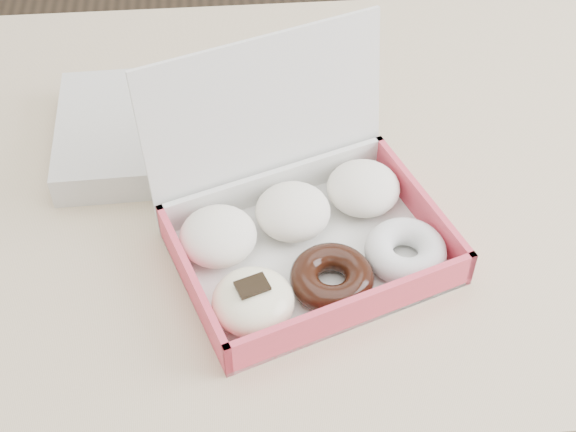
{
  "coord_description": "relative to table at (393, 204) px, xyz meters",
  "views": [
    {
      "loc": [
        -0.21,
        -0.77,
        1.48
      ],
      "look_at": [
        -0.16,
        -0.13,
        0.8
      ],
      "focal_mm": 50.0,
      "sensor_mm": 36.0,
      "label": 1
    }
  ],
  "objects": [
    {
      "name": "table",
      "position": [
        0.0,
        0.0,
        0.0
      ],
      "size": [
        1.2,
        0.8,
        0.75
      ],
      "color": "tan",
      "rests_on": "ground"
    },
    {
      "name": "newspapers",
      "position": [
        -0.31,
        0.07,
        0.1
      ],
      "size": [
        0.28,
        0.23,
        0.04
      ],
      "primitive_type": "cube",
      "rotation": [
        0.0,
        0.0,
        0.03
      ],
      "color": "silver",
      "rests_on": "table"
    },
    {
      "name": "donut_box",
      "position": [
        -0.14,
        -0.14,
        0.11
      ],
      "size": [
        0.37,
        0.35,
        0.22
      ],
      "rotation": [
        0.0,
        0.0,
        0.35
      ],
      "color": "silver",
      "rests_on": "table"
    }
  ]
}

